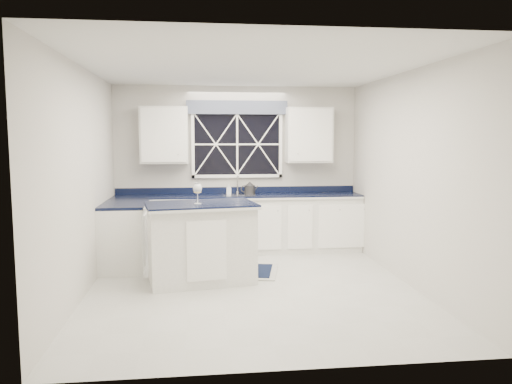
{
  "coord_description": "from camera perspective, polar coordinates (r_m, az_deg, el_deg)",
  "views": [
    {
      "loc": [
        -0.66,
        -6.02,
        1.87
      ],
      "look_at": [
        0.1,
        0.4,
        1.16
      ],
      "focal_mm": 35.0,
      "sensor_mm": 36.0,
      "label": 1
    }
  ],
  "objects": [
    {
      "name": "dishwasher",
      "position": [
        8.12,
        -9.77,
        -4.15
      ],
      "size": [
        0.6,
        0.58,
        0.82
      ],
      "primitive_type": "cube",
      "color": "black",
      "rests_on": "ground"
    },
    {
      "name": "countertop",
      "position": [
        8.06,
        -2.0,
        -0.47
      ],
      "size": [
        3.98,
        0.64,
        0.04
      ],
      "primitive_type": "cube",
      "color": "black",
      "rests_on": "base_cabinets"
    },
    {
      "name": "faucet",
      "position": [
        8.23,
        -2.12,
        0.93
      ],
      "size": [
        0.05,
        0.2,
        0.3
      ],
      "color": "#B5B5B7",
      "rests_on": "countertop"
    },
    {
      "name": "rug",
      "position": [
        7.08,
        -3.49,
        -8.92
      ],
      "size": [
        1.58,
        1.15,
        0.02
      ],
      "rotation": [
        0.0,
        0.0,
        -0.21
      ],
      "color": "#B1B1AC",
      "rests_on": "ground"
    },
    {
      "name": "island",
      "position": [
        6.52,
        -6.29,
        -5.72
      ],
      "size": [
        1.49,
        1.04,
        1.03
      ],
      "rotation": [
        0.0,
        0.0,
        0.16
      ],
      "color": "white",
      "rests_on": "ground"
    },
    {
      "name": "ground",
      "position": [
        6.34,
        -0.49,
        -10.85
      ],
      "size": [
        4.5,
        4.5,
        0.0
      ],
      "primitive_type": "plane",
      "color": "#BCBCB7",
      "rests_on": "ground"
    },
    {
      "name": "window",
      "position": [
        8.25,
        -2.17,
        6.03
      ],
      "size": [
        1.65,
        0.09,
        1.26
      ],
      "color": "black",
      "rests_on": "ground"
    },
    {
      "name": "soap_bottle",
      "position": [
        8.16,
        -3.12,
        0.33
      ],
      "size": [
        0.08,
        0.08,
        0.17
      ],
      "primitive_type": "imported",
      "rotation": [
        0.0,
        0.0,
        -0.02
      ],
      "color": "silver",
      "rests_on": "countertop"
    },
    {
      "name": "base_cabinets",
      "position": [
        7.94,
        -4.27,
        -4.01
      ],
      "size": [
        3.99,
        1.6,
        0.9
      ],
      "color": "white",
      "rests_on": "ground"
    },
    {
      "name": "kettle",
      "position": [
        8.18,
        -0.74,
        0.44
      ],
      "size": [
        0.29,
        0.2,
        0.2
      ],
      "rotation": [
        0.0,
        0.0,
        -0.16
      ],
      "color": "#2D2D2F",
      "rests_on": "countertop"
    },
    {
      "name": "upper_cabinets",
      "position": [
        8.13,
        -2.1,
        6.51
      ],
      "size": [
        3.1,
        0.34,
        0.9
      ],
      "color": "white",
      "rests_on": "ground"
    },
    {
      "name": "back_wall",
      "position": [
        8.32,
        -2.18,
        2.72
      ],
      "size": [
        4.0,
        0.1,
        2.7
      ],
      "primitive_type": "cube",
      "color": "beige",
      "rests_on": "ground"
    },
    {
      "name": "wine_glass",
      "position": [
        6.34,
        -6.7,
        0.33
      ],
      "size": [
        0.11,
        0.11,
        0.27
      ],
      "color": "silver",
      "rests_on": "island"
    }
  ]
}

